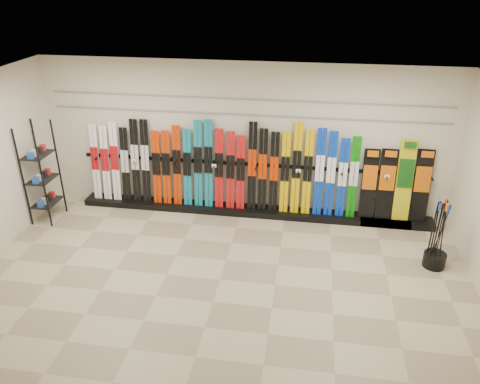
# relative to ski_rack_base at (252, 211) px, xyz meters

# --- Properties ---
(floor) EXTENTS (8.00, 8.00, 0.00)m
(floor) POSITION_rel_ski_rack_base_xyz_m (-0.22, -2.28, -0.06)
(floor) COLOR gray
(floor) RESTS_ON ground
(back_wall) EXTENTS (8.00, 0.00, 8.00)m
(back_wall) POSITION_rel_ski_rack_base_xyz_m (-0.22, 0.22, 1.44)
(back_wall) COLOR beige
(back_wall) RESTS_ON floor
(ceiling) EXTENTS (8.00, 8.00, 0.00)m
(ceiling) POSITION_rel_ski_rack_base_xyz_m (-0.22, -2.28, 2.94)
(ceiling) COLOR silver
(ceiling) RESTS_ON back_wall
(ski_rack_base) EXTENTS (8.00, 0.40, 0.12)m
(ski_rack_base) POSITION_rel_ski_rack_base_xyz_m (0.00, 0.00, 0.00)
(ski_rack_base) COLOR black
(ski_rack_base) RESTS_ON floor
(skis) EXTENTS (5.36, 0.21, 1.81)m
(skis) POSITION_rel_ski_rack_base_xyz_m (-0.66, 0.04, 0.88)
(skis) COLOR white
(skis) RESTS_ON ski_rack_base
(snowboards) EXTENTS (1.26, 0.24, 1.56)m
(snowboards) POSITION_rel_ski_rack_base_xyz_m (2.72, 0.07, 0.77)
(snowboards) COLOR black
(snowboards) RESTS_ON ski_rack_base
(accessory_rack) EXTENTS (0.40, 0.60, 1.95)m
(accessory_rack) POSITION_rel_ski_rack_base_xyz_m (-3.97, -0.80, 0.92)
(accessory_rack) COLOR black
(accessory_rack) RESTS_ON floor
(pole_bin) EXTENTS (0.36, 0.36, 0.25)m
(pole_bin) POSITION_rel_ski_rack_base_xyz_m (3.24, -1.35, 0.07)
(pole_bin) COLOR black
(pole_bin) RESTS_ON floor
(ski_poles) EXTENTS (0.24, 0.25, 1.18)m
(ski_poles) POSITION_rel_ski_rack_base_xyz_m (3.20, -1.35, 0.55)
(ski_poles) COLOR black
(ski_poles) RESTS_ON pole_bin
(slatwall_rail_0) EXTENTS (7.60, 0.02, 0.03)m
(slatwall_rail_0) POSITION_rel_ski_rack_base_xyz_m (-0.22, 0.20, 1.94)
(slatwall_rail_0) COLOR gray
(slatwall_rail_0) RESTS_ON back_wall
(slatwall_rail_1) EXTENTS (7.60, 0.02, 0.03)m
(slatwall_rail_1) POSITION_rel_ski_rack_base_xyz_m (-0.22, 0.20, 2.24)
(slatwall_rail_1) COLOR gray
(slatwall_rail_1) RESTS_ON back_wall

